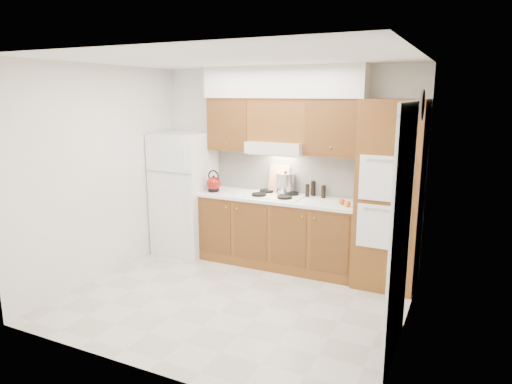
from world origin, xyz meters
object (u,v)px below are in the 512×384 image
(kettle, at_px, (214,184))
(stock_pot, at_px, (285,183))
(fridge, at_px, (185,193))
(oven_cabinet, at_px, (390,195))

(kettle, bearing_deg, stock_pot, 22.85)
(fridge, height_order, oven_cabinet, oven_cabinet)
(fridge, xyz_separation_m, stock_pot, (1.45, 0.23, 0.23))
(kettle, distance_m, stock_pot, 0.99)
(fridge, height_order, kettle, fridge)
(kettle, xyz_separation_m, stock_pot, (0.95, 0.27, 0.04))
(kettle, bearing_deg, oven_cabinet, 8.61)
(oven_cabinet, height_order, stock_pot, oven_cabinet)
(oven_cabinet, xyz_separation_m, kettle, (-2.34, -0.08, -0.05))
(oven_cabinet, bearing_deg, fridge, -179.30)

